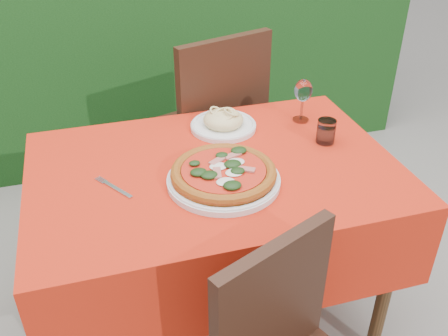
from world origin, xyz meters
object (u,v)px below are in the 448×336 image
object	(u,v)px
pasta_plate	(223,122)
fork	(117,189)
chair_far	(211,122)
water_glass	(326,132)
pizza_plate	(224,175)
wine_glass	(303,92)

from	to	relation	value
pasta_plate	fork	xyz separation A→B (m)	(-0.44, -0.31, -0.02)
chair_far	pasta_plate	bearing A→B (deg)	64.69
fork	water_glass	bearing A→B (deg)	-25.55
pizza_plate	chair_far	bearing A→B (deg)	78.08
pizza_plate	pasta_plate	distance (m)	0.38
pasta_plate	fork	distance (m)	0.54
pizza_plate	pasta_plate	size ratio (longest dim) A/B	1.49
water_glass	wine_glass	size ratio (longest dim) A/B	0.51
chair_far	pizza_plate	distance (m)	0.78
chair_far	wine_glass	xyz separation A→B (m)	(0.27, -0.39, 0.29)
pasta_plate	water_glass	world-z (taller)	water_glass
wine_glass	water_glass	bearing A→B (deg)	-85.69
pasta_plate	wine_glass	bearing A→B (deg)	-4.16
water_glass	pizza_plate	bearing A→B (deg)	-160.51
pasta_plate	fork	size ratio (longest dim) A/B	1.37
chair_far	pasta_plate	world-z (taller)	chair_far
pizza_plate	water_glass	size ratio (longest dim) A/B	4.23
pizza_plate	wine_glass	xyz separation A→B (m)	(0.43, 0.34, 0.09)
fork	pasta_plate	bearing A→B (deg)	2.21
water_glass	fork	distance (m)	0.78
pasta_plate	wine_glass	xyz separation A→B (m)	(0.32, -0.02, 0.10)
pasta_plate	water_glass	size ratio (longest dim) A/B	2.84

